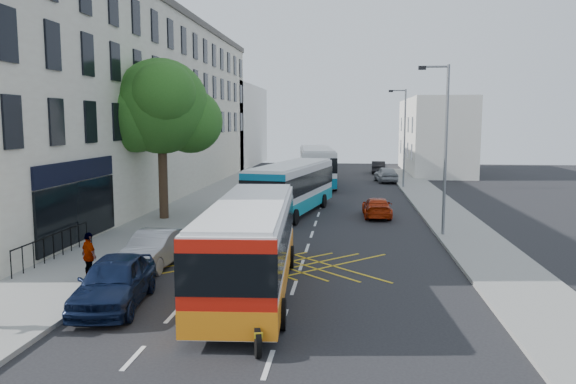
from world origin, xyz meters
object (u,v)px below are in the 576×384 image
(parked_car_silver, at_px, (154,249))
(distant_car_silver, at_px, (386,174))
(motorbike, at_px, (253,306))
(distant_car_grey, at_px, (324,169))
(bus_near, at_px, (250,244))
(parked_car_blue, at_px, (114,281))
(lamp_far, at_px, (403,133))
(lamp_near, at_px, (444,141))
(red_hatchback, at_px, (377,207))
(street_tree, at_px, (161,107))
(bus_far, at_px, (317,166))
(bus_mid, at_px, (292,188))
(pedestrian_far, at_px, (89,256))
(distant_car_dark, at_px, (378,167))

(parked_car_silver, bearing_deg, distant_car_silver, 74.34)
(motorbike, distance_m, distant_car_grey, 45.85)
(bus_near, height_order, parked_car_blue, bus_near)
(lamp_far, xyz_separation_m, distant_car_silver, (-1.03, 4.85, -3.89))
(distant_car_grey, bearing_deg, lamp_near, -84.53)
(distant_car_silver, bearing_deg, lamp_far, 94.94)
(motorbike, distance_m, red_hatchback, 19.79)
(street_tree, distance_m, bus_far, 20.34)
(lamp_near, distance_m, motorbike, 15.84)
(lamp_far, bearing_deg, bus_near, -104.46)
(bus_mid, relative_size, distant_car_silver, 2.58)
(pedestrian_far, bearing_deg, parked_car_blue, 169.79)
(lamp_near, relative_size, distant_car_dark, 2.00)
(lamp_far, xyz_separation_m, bus_far, (-7.21, 1.31, -2.88))
(lamp_far, relative_size, pedestrian_far, 4.91)
(lamp_near, relative_size, parked_car_blue, 1.79)
(distant_car_grey, bearing_deg, parked_car_silver, -103.92)
(parked_car_blue, xyz_separation_m, red_hatchback, (8.59, 16.96, -0.19))
(bus_mid, height_order, parked_car_blue, bus_mid)
(red_hatchback, height_order, distant_car_silver, distant_car_silver)
(lamp_near, relative_size, red_hatchback, 2.04)
(bus_near, xyz_separation_m, pedestrian_far, (-5.61, 0.17, -0.59))
(bus_near, relative_size, distant_car_dark, 2.66)
(lamp_near, distance_m, lamp_far, 20.00)
(distant_car_grey, relative_size, distant_car_dark, 1.10)
(bus_far, height_order, parked_car_blue, bus_far)
(lamp_far, xyz_separation_m, pedestrian_far, (-13.20, -29.24, -3.65))
(parked_car_blue, distance_m, red_hatchback, 19.01)
(street_tree, height_order, distant_car_dark, street_tree)
(parked_car_silver, distance_m, distant_car_dark, 41.98)
(bus_far, bearing_deg, red_hatchback, -79.97)
(lamp_far, height_order, bus_far, lamp_far)
(distant_car_grey, distance_m, distant_car_silver, 9.31)
(distant_car_dark, relative_size, pedestrian_far, 2.45)
(parked_car_silver, height_order, distant_car_dark, parked_car_silver)
(lamp_near, distance_m, parked_car_silver, 14.15)
(parked_car_blue, bearing_deg, street_tree, 95.91)
(bus_near, height_order, bus_far, bus_far)
(parked_car_blue, bearing_deg, distant_car_grey, 77.13)
(lamp_far, bearing_deg, motorbike, -101.25)
(street_tree, xyz_separation_m, bus_near, (7.12, -12.38, -4.74))
(distant_car_dark, height_order, pedestrian_far, pedestrian_far)
(motorbike, bearing_deg, street_tree, 98.43)
(motorbike, relative_size, pedestrian_far, 1.40)
(parked_car_blue, relative_size, distant_car_silver, 1.04)
(lamp_near, xyz_separation_m, distant_car_dark, (-1.28, 33.86, -3.96))
(street_tree, bearing_deg, distant_car_dark, 66.51)
(lamp_near, distance_m, pedestrian_far, 16.52)
(parked_car_blue, bearing_deg, lamp_far, 62.98)
(distant_car_silver, bearing_deg, parked_car_blue, 67.08)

